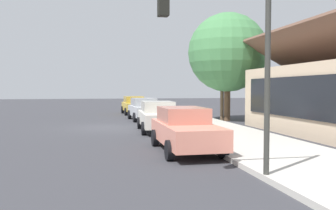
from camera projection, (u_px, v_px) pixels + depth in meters
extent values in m
plane|color=#38383D|center=(106.00, 127.00, 20.97)|extent=(120.00, 120.00, 0.00)
cube|color=beige|center=(197.00, 124.00, 22.06)|extent=(60.00, 4.20, 0.16)
cube|color=gold|center=(134.00, 107.00, 31.66)|extent=(4.43, 1.96, 0.70)
cube|color=gold|center=(134.00, 99.00, 32.06)|extent=(2.15, 1.66, 0.56)
cylinder|color=black|center=(147.00, 111.00, 30.57)|extent=(0.67, 0.24, 0.66)
cylinder|color=black|center=(126.00, 112.00, 30.15)|extent=(0.67, 0.24, 0.66)
cylinder|color=black|center=(142.00, 109.00, 33.20)|extent=(0.67, 0.24, 0.66)
cylinder|color=black|center=(123.00, 110.00, 32.79)|extent=(0.67, 0.24, 0.66)
cube|color=silver|center=(145.00, 111.00, 25.58)|extent=(4.40, 2.03, 0.70)
cube|color=#A0A2A6|center=(144.00, 102.00, 25.97)|extent=(2.14, 1.70, 0.56)
cylinder|color=black|center=(161.00, 117.00, 24.52)|extent=(0.67, 0.25, 0.66)
cylinder|color=black|center=(135.00, 117.00, 24.08)|extent=(0.67, 0.25, 0.66)
cylinder|color=black|center=(153.00, 114.00, 27.12)|extent=(0.67, 0.25, 0.66)
cylinder|color=black|center=(129.00, 115.00, 26.67)|extent=(0.67, 0.25, 0.66)
cube|color=silver|center=(159.00, 119.00, 18.94)|extent=(4.65, 2.04, 0.70)
cube|color=beige|center=(158.00, 106.00, 19.36)|extent=(2.26, 1.72, 0.56)
cylinder|color=black|center=(181.00, 128.00, 17.70)|extent=(0.67, 0.25, 0.66)
cylinder|color=black|center=(144.00, 128.00, 17.41)|extent=(0.67, 0.25, 0.66)
cylinder|color=black|center=(171.00, 122.00, 20.49)|extent=(0.67, 0.25, 0.66)
cylinder|color=black|center=(139.00, 123.00, 20.21)|extent=(0.67, 0.25, 0.66)
cube|color=#EA8C75|center=(186.00, 133.00, 12.84)|extent=(4.70, 1.80, 0.70)
cube|color=tan|center=(183.00, 115.00, 13.27)|extent=(2.26, 1.58, 0.56)
cylinder|color=black|center=(223.00, 148.00, 11.60)|extent=(0.66, 0.22, 0.66)
cylinder|color=black|center=(169.00, 150.00, 11.25)|extent=(0.66, 0.22, 0.66)
cylinder|color=black|center=(198.00, 137.00, 14.46)|extent=(0.66, 0.22, 0.66)
cylinder|color=black|center=(155.00, 138.00, 14.11)|extent=(0.66, 0.22, 0.66)
cube|color=black|center=(286.00, 97.00, 17.33)|extent=(8.01, 0.08, 1.93)
cube|color=brown|center=(319.00, 47.00, 17.56)|extent=(10.61, 3.66, 2.05)
cylinder|color=brown|center=(227.00, 98.00, 24.97)|extent=(0.44, 0.44, 3.30)
sphere|color=#47844C|center=(227.00, 52.00, 24.82)|extent=(5.52, 5.52, 5.52)
cylinder|color=#383833|center=(267.00, 76.00, 8.69)|extent=(0.14, 0.14, 5.20)
sphere|color=yellow|center=(162.00, 0.00, 8.24)|extent=(0.16, 0.16, 0.16)
sphere|color=green|center=(162.00, 11.00, 8.25)|extent=(0.16, 0.16, 0.16)
cylinder|color=brown|center=(222.00, 68.00, 25.03)|extent=(0.24, 0.24, 7.50)
cube|color=brown|center=(222.00, 23.00, 24.89)|extent=(1.80, 0.12, 0.12)
cylinder|color=red|center=(178.00, 120.00, 20.90)|extent=(0.22, 0.22, 0.55)
sphere|color=red|center=(178.00, 114.00, 20.88)|extent=(0.18, 0.18, 0.18)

